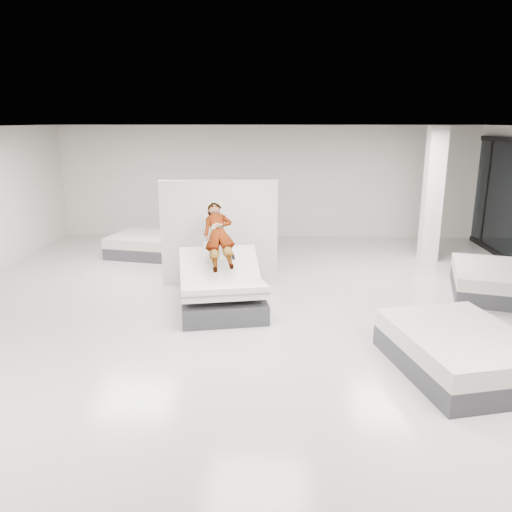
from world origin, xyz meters
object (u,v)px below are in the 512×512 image
at_px(hero_bed, 221,290).
at_px(flat_bed_right_near, 460,351).
at_px(person, 219,244).
at_px(flat_bed_right_far, 494,281).
at_px(column, 433,195).
at_px(divider_panel, 219,233).
at_px(flat_bed_left_far, 151,245).
at_px(remote, 233,257).

bearing_deg(hero_bed, flat_bed_right_near, -32.25).
bearing_deg(person, hero_bed, -90.00).
xyz_separation_m(flat_bed_right_far, column, (-0.57, 2.50, 1.33)).
bearing_deg(flat_bed_right_far, person, -172.52).
bearing_deg(divider_panel, flat_bed_right_near, -51.11).
bearing_deg(flat_bed_right_near, flat_bed_left_far, 134.04).
relative_size(person, flat_bed_right_near, 0.64).
distance_m(person, flat_bed_left_far, 4.06).
xyz_separation_m(remote, flat_bed_right_far, (5.04, 1.00, -0.70)).
bearing_deg(flat_bed_right_near, person, 144.79).
xyz_separation_m(flat_bed_right_far, flat_bed_left_far, (-7.44, 2.65, -0.01)).
xyz_separation_m(divider_panel, flat_bed_right_near, (3.67, -3.67, -0.80)).
bearing_deg(column, hero_bed, -143.27).
relative_size(divider_panel, flat_bed_right_far, 1.04).
bearing_deg(flat_bed_right_near, column, 78.05).
bearing_deg(flat_bed_right_near, divider_panel, 135.01).
height_order(hero_bed, divider_panel, divider_panel).
bearing_deg(divider_panel, flat_bed_right_far, -11.02).
distance_m(flat_bed_left_far, column, 7.00).
bearing_deg(remote, flat_bed_right_near, -45.48).
distance_m(remote, flat_bed_right_far, 5.18).
bearing_deg(remote, person, 122.15).
bearing_deg(hero_bed, remote, 1.16).
bearing_deg(remote, divider_panel, 94.17).
bearing_deg(flat_bed_left_far, person, -57.74).
xyz_separation_m(remote, divider_panel, (-0.41, 1.47, 0.11)).
xyz_separation_m(flat_bed_right_near, column, (1.21, 5.70, 1.31)).
distance_m(hero_bed, person, 0.84).
xyz_separation_m(person, remote, (0.29, -0.30, -0.16)).
height_order(flat_bed_right_near, column, column).
xyz_separation_m(flat_bed_right_near, flat_bed_left_far, (-5.66, 5.85, -0.02)).
distance_m(hero_bed, remote, 0.66).
height_order(flat_bed_right_near, flat_bed_left_far, flat_bed_right_near).
xyz_separation_m(person, flat_bed_right_near, (3.55, -2.50, -0.85)).
relative_size(person, flat_bed_right_far, 0.66).
bearing_deg(flat_bed_left_far, divider_panel, -47.67).
bearing_deg(column, flat_bed_right_near, -101.95).
height_order(flat_bed_right_far, flat_bed_right_near, flat_bed_right_near).
relative_size(remote, column, 0.04).
xyz_separation_m(person, flat_bed_right_far, (5.32, 0.70, -0.86)).
height_order(flat_bed_right_far, flat_bed_left_far, flat_bed_right_far).
xyz_separation_m(flat_bed_right_far, flat_bed_right_near, (-1.78, -3.20, 0.01)).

